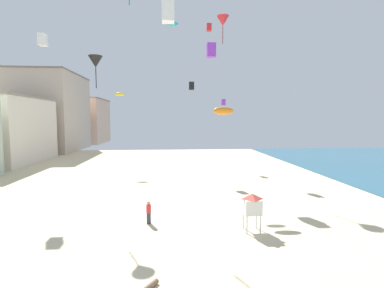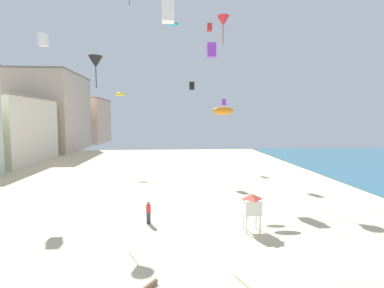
{
  "view_description": "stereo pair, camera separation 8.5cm",
  "coord_description": "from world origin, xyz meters",
  "px_view_note": "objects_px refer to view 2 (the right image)",
  "views": [
    {
      "loc": [
        4.47,
        -9.8,
        7.49
      ],
      "look_at": [
        6.36,
        15.23,
        5.29
      ],
      "focal_mm": 26.48,
      "sensor_mm": 36.0,
      "label": 1
    },
    {
      "loc": [
        4.55,
        -9.8,
        7.49
      ],
      "look_at": [
        6.36,
        15.23,
        5.29
      ],
      "focal_mm": 26.48,
      "sensor_mm": 36.0,
      "label": 2
    }
  ],
  "objects_px": {
    "kite_white_box": "(43,40)",
    "kite_purple_box_2": "(224,102)",
    "kite_red_delta": "(223,21)",
    "kite_purple_box": "(211,50)",
    "kite_black_box": "(192,86)",
    "kite_cyan_parafoil": "(173,24)",
    "kite_flyer": "(148,211)",
    "kite_orange_parafoil": "(223,111)",
    "kite_red_box": "(209,27)",
    "kite_white_box_2": "(168,12)",
    "lifeguard_stand": "(252,204)",
    "kite_yellow_parafoil": "(120,94)",
    "kite_black_delta": "(96,62)"
  },
  "relations": [
    {
      "from": "kite_red_delta",
      "to": "kite_orange_parafoil",
      "type": "xyz_separation_m",
      "value": [
        -1.78,
        -10.33,
        -11.12
      ]
    },
    {
      "from": "kite_red_box",
      "to": "kite_purple_box",
      "type": "height_order",
      "value": "kite_red_box"
    },
    {
      "from": "lifeguard_stand",
      "to": "kite_purple_box_2",
      "type": "distance_m",
      "value": 27.35
    },
    {
      "from": "lifeguard_stand",
      "to": "kite_yellow_parafoil",
      "type": "xyz_separation_m",
      "value": [
        -12.96,
        25.16,
        9.39
      ]
    },
    {
      "from": "kite_flyer",
      "to": "kite_yellow_parafoil",
      "type": "bearing_deg",
      "value": 61.41
    },
    {
      "from": "kite_white_box",
      "to": "kite_purple_box_2",
      "type": "xyz_separation_m",
      "value": [
        21.11,
        13.51,
        -5.38
      ]
    },
    {
      "from": "kite_black_delta",
      "to": "kite_cyan_parafoil",
      "type": "distance_m",
      "value": 14.21
    },
    {
      "from": "kite_white_box",
      "to": "kite_black_delta",
      "type": "bearing_deg",
      "value": -42.66
    },
    {
      "from": "kite_orange_parafoil",
      "to": "kite_flyer",
      "type": "bearing_deg",
      "value": -142.85
    },
    {
      "from": "kite_purple_box_2",
      "to": "kite_cyan_parafoil",
      "type": "bearing_deg",
      "value": -131.57
    },
    {
      "from": "kite_orange_parafoil",
      "to": "kite_yellow_parafoil",
      "type": "height_order",
      "value": "kite_yellow_parafoil"
    },
    {
      "from": "kite_white_box_2",
      "to": "kite_purple_box",
      "type": "bearing_deg",
      "value": 59.58
    },
    {
      "from": "kite_flyer",
      "to": "kite_white_box_2",
      "type": "relative_size",
      "value": 1.02
    },
    {
      "from": "kite_red_delta",
      "to": "kite_cyan_parafoil",
      "type": "relative_size",
      "value": 2.32
    },
    {
      "from": "kite_red_delta",
      "to": "kite_purple_box",
      "type": "xyz_separation_m",
      "value": [
        -1.78,
        -2.59,
        -4.1
      ]
    },
    {
      "from": "kite_red_delta",
      "to": "kite_white_box_2",
      "type": "relative_size",
      "value": 2.06
    },
    {
      "from": "kite_black_box",
      "to": "kite_cyan_parafoil",
      "type": "relative_size",
      "value": 0.73
    },
    {
      "from": "lifeguard_stand",
      "to": "kite_red_delta",
      "type": "bearing_deg",
      "value": 63.95
    },
    {
      "from": "kite_red_delta",
      "to": "kite_purple_box",
      "type": "bearing_deg",
      "value": -124.43
    },
    {
      "from": "kite_flyer",
      "to": "kite_black_box",
      "type": "relative_size",
      "value": 1.57
    },
    {
      "from": "kite_red_delta",
      "to": "kite_purple_box",
      "type": "distance_m",
      "value": 5.17
    },
    {
      "from": "kite_black_delta",
      "to": "kite_black_box",
      "type": "bearing_deg",
      "value": 57.38
    },
    {
      "from": "kite_yellow_parafoil",
      "to": "kite_white_box_2",
      "type": "height_order",
      "value": "kite_white_box_2"
    },
    {
      "from": "kite_purple_box",
      "to": "lifeguard_stand",
      "type": "bearing_deg",
      "value": -86.91
    },
    {
      "from": "kite_white_box",
      "to": "kite_white_box_2",
      "type": "height_order",
      "value": "kite_white_box_2"
    },
    {
      "from": "kite_red_delta",
      "to": "kite_purple_box_2",
      "type": "bearing_deg",
      "value": 78.5
    },
    {
      "from": "kite_white_box_2",
      "to": "kite_purple_box_2",
      "type": "height_order",
      "value": "kite_white_box_2"
    },
    {
      "from": "kite_black_box",
      "to": "kite_yellow_parafoil",
      "type": "xyz_separation_m",
      "value": [
        -10.38,
        5.02,
        -0.72
      ]
    },
    {
      "from": "kite_white_box",
      "to": "kite_flyer",
      "type": "bearing_deg",
      "value": -43.06
    },
    {
      "from": "kite_flyer",
      "to": "kite_orange_parafoil",
      "type": "xyz_separation_m",
      "value": [
        6.23,
        4.72,
        7.31
      ]
    },
    {
      "from": "kite_red_box",
      "to": "kite_red_delta",
      "type": "xyz_separation_m",
      "value": [
        0.34,
        -10.02,
        -2.39
      ]
    },
    {
      "from": "kite_white_box_2",
      "to": "kite_red_box",
      "type": "bearing_deg",
      "value": 73.34
    },
    {
      "from": "kite_flyer",
      "to": "lifeguard_stand",
      "type": "relative_size",
      "value": 0.64
    },
    {
      "from": "kite_purple_box_2",
      "to": "kite_yellow_parafoil",
      "type": "bearing_deg",
      "value": -177.29
    },
    {
      "from": "kite_purple_box_2",
      "to": "kite_red_box",
      "type": "bearing_deg",
      "value": 154.68
    },
    {
      "from": "lifeguard_stand",
      "to": "kite_red_delta",
      "type": "relative_size",
      "value": 0.77
    },
    {
      "from": "kite_black_delta",
      "to": "kite_purple_box_2",
      "type": "bearing_deg",
      "value": 53.99
    },
    {
      "from": "kite_orange_parafoil",
      "to": "lifeguard_stand",
      "type": "bearing_deg",
      "value": -83.31
    },
    {
      "from": "kite_white_box",
      "to": "kite_purple_box_2",
      "type": "distance_m",
      "value": 25.63
    },
    {
      "from": "lifeguard_stand",
      "to": "kite_red_box",
      "type": "height_order",
      "value": "kite_red_box"
    },
    {
      "from": "kite_red_delta",
      "to": "kite_purple_box",
      "type": "height_order",
      "value": "kite_red_delta"
    },
    {
      "from": "kite_black_delta",
      "to": "kite_white_box",
      "type": "distance_m",
      "value": 9.77
    },
    {
      "from": "kite_cyan_parafoil",
      "to": "kite_purple_box_2",
      "type": "relative_size",
      "value": 1.51
    },
    {
      "from": "kite_red_box",
      "to": "kite_white_box_2",
      "type": "bearing_deg",
      "value": -106.66
    },
    {
      "from": "kite_red_box",
      "to": "kite_red_delta",
      "type": "relative_size",
      "value": 0.34
    },
    {
      "from": "kite_black_delta",
      "to": "kite_yellow_parafoil",
      "type": "height_order",
      "value": "kite_black_delta"
    },
    {
      "from": "kite_black_box",
      "to": "kite_cyan_parafoil",
      "type": "xyz_separation_m",
      "value": [
        -2.53,
        -3.18,
        6.93
      ]
    },
    {
      "from": "kite_flyer",
      "to": "kite_orange_parafoil",
      "type": "bearing_deg",
      "value": -5.78
    },
    {
      "from": "kite_flyer",
      "to": "kite_purple_box",
      "type": "distance_m",
      "value": 19.98
    },
    {
      "from": "kite_white_box",
      "to": "kite_purple_box",
      "type": "distance_m",
      "value": 17.61
    }
  ]
}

